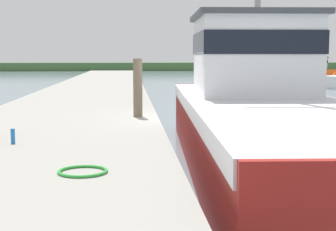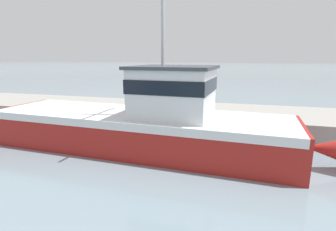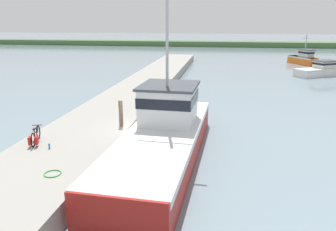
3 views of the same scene
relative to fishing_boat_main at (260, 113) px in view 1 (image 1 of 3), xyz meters
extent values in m
plane|color=gray|center=(-1.34, 1.22, -1.17)|extent=(320.00, 320.00, 0.00)
cube|color=gray|center=(-4.49, 1.22, -0.71)|extent=(4.60, 80.00, 0.93)
cube|color=#426638|center=(28.66, 73.02, -0.52)|extent=(180.00, 5.00, 1.31)
cube|color=maroon|center=(-0.03, -0.65, -0.42)|extent=(3.79, 12.53, 1.50)
cone|color=maroon|center=(0.30, 6.66, -0.42)|extent=(1.52, 2.29, 1.42)
cube|color=silver|center=(-0.03, -0.65, 0.18)|extent=(3.84, 12.29, 0.30)
cube|color=silver|center=(0.04, 0.90, 1.23)|extent=(2.71, 2.95, 1.80)
cube|color=black|center=(0.04, 0.90, 1.54)|extent=(2.77, 3.01, 0.51)
cube|color=#3D4247|center=(0.04, 0.90, 2.19)|extent=(2.93, 3.19, 0.12)
cube|color=orange|center=(14.82, 38.45, -0.60)|extent=(3.71, 5.48, 1.15)
cone|color=orange|center=(16.23, 35.61, -0.60)|extent=(1.40, 1.35, 1.09)
cube|color=beige|center=(14.82, 38.45, -0.14)|extent=(3.69, 5.39, 0.23)
cube|color=beige|center=(15.12, 37.85, 0.50)|extent=(2.01, 2.44, 1.05)
cube|color=black|center=(15.12, 37.85, 0.68)|extent=(2.05, 2.49, 0.29)
cube|color=#3D4247|center=(15.12, 37.85, 1.08)|extent=(2.17, 2.64, 0.12)
cylinder|color=#B2B2B7|center=(14.98, 38.13, 2.23)|extent=(0.14, 0.14, 2.18)
cylinder|color=#B2B2B7|center=(14.98, 38.13, 2.78)|extent=(1.24, 0.68, 0.10)
cylinder|color=#756651|center=(-2.69, 1.44, 0.47)|extent=(0.22, 0.22, 1.43)
torus|color=green|center=(-3.50, -4.62, -0.22)|extent=(0.65, 0.65, 0.04)
cylinder|color=blue|center=(-4.89, -2.29, -0.11)|extent=(0.07, 0.07, 0.26)
camera|label=1|loc=(-2.89, -11.18, 1.26)|focal=55.00mm
camera|label=2|loc=(9.69, 3.45, 2.57)|focal=28.00mm
camera|label=3|loc=(2.60, -14.96, 5.30)|focal=35.00mm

